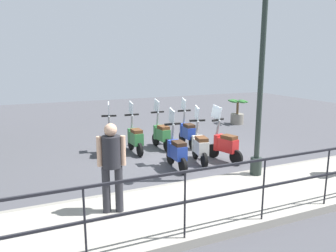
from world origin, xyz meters
name	(u,v)px	position (x,y,z in m)	size (l,w,h in m)	color
ground_plane	(186,156)	(0.00, 0.00, 0.00)	(28.00, 28.00, 0.00)	#424247
promenade_walkway	(256,193)	(-3.15, 0.00, 0.07)	(2.20, 20.00, 0.15)	gray
fence_railing	(298,171)	(-4.20, 0.00, 0.90)	(0.04, 16.03, 1.07)	black
lamp_post_near	(261,86)	(-2.40, -0.59, 2.21)	(0.26, 0.90, 4.63)	#232D28
pedestrian_distant	(112,161)	(-2.91, 2.94, 1.08)	(0.39, 0.48, 1.59)	#28282D
potted_palm	(237,114)	(3.35, -4.18, 0.45)	(1.06, 0.66, 1.05)	slate
scooter_near_0	(225,144)	(-0.86, -0.74, 0.48)	(1.20, 0.54, 1.54)	black
scooter_near_1	(200,146)	(-0.73, -0.03, 0.48)	(1.22, 0.49, 1.54)	black
scooter_near_2	(177,151)	(-0.91, 0.75, 0.48)	(1.23, 0.44, 1.54)	black
scooter_far_0	(187,132)	(0.95, -0.52, 0.48)	(1.23, 0.44, 1.54)	black
scooter_far_1	(161,134)	(1.04, 0.36, 0.48)	(1.23, 0.44, 1.54)	black
scooter_far_2	(135,137)	(0.89, 1.27, 0.48)	(1.23, 0.44, 1.54)	black
scooter_far_3	(110,139)	(0.99, 2.02, 0.48)	(1.21, 0.51, 1.54)	black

